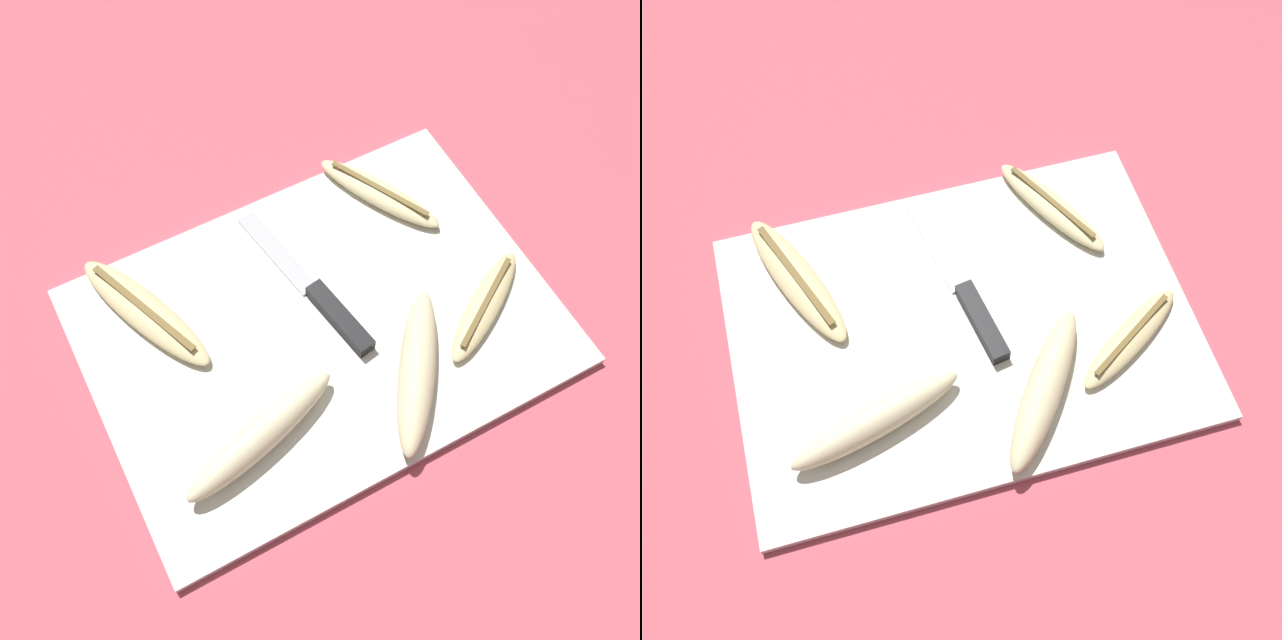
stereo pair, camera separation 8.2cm
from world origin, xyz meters
TOP-DOWN VIEW (x-y plane):
  - ground_plane at (0.00, 0.00)m, footprint 4.00×4.00m
  - cutting_board at (0.00, 0.00)m, footprint 0.51×0.37m
  - knife at (0.02, 0.01)m, footprint 0.06×0.23m
  - banana_ripe_center at (-0.17, 0.10)m, footprint 0.11×0.20m
  - banana_soft_right at (0.14, 0.12)m, footprint 0.11×0.17m
  - banana_cream_curved at (0.06, -0.10)m, footprint 0.14×0.18m
  - banana_pale_long at (-0.12, -0.09)m, footprint 0.19×0.09m
  - banana_mellow_near at (0.17, -0.07)m, footprint 0.15×0.11m

SIDE VIEW (x-z plane):
  - ground_plane at x=0.00m, z-range 0.00..0.00m
  - cutting_board at x=0.00m, z-range 0.00..0.01m
  - knife at x=0.02m, z-range 0.01..0.03m
  - banana_mellow_near at x=0.17m, z-range 0.01..0.03m
  - banana_soft_right at x=0.14m, z-range 0.01..0.03m
  - banana_ripe_center at x=-0.17m, z-range 0.01..0.03m
  - banana_cream_curved at x=0.06m, z-range 0.01..0.05m
  - banana_pale_long at x=-0.12m, z-range 0.01..0.05m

